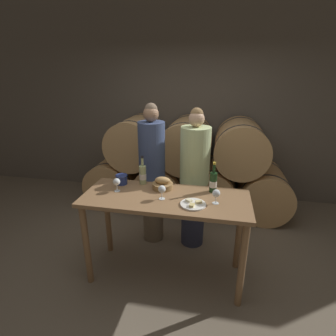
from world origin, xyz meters
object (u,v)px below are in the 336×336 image
object	(u,v)px
blue_crock	(122,179)
wine_glass_left	(162,189)
tasting_table	(165,209)
wine_glass_center	(216,194)
person_left	(152,174)
wine_bottle_white	(143,175)
bread_basket	(163,184)
person_right	(194,180)
wine_glass_far_left	(117,182)
wine_bottle_red	(213,182)
cheese_plate	(193,204)

from	to	relation	value
blue_crock	wine_glass_left	distance (m)	0.57
tasting_table	wine_glass_center	world-z (taller)	wine_glass_center
person_left	wine_bottle_white	world-z (taller)	person_left
bread_basket	wine_glass_left	xyz separation A→B (m)	(0.04, -0.24, 0.05)
bread_basket	wine_glass_center	world-z (taller)	wine_glass_center
person_left	wine_glass_left	bearing A→B (deg)	-68.22
wine_bottle_white	person_right	bearing A→B (deg)	35.29
bread_basket	wine_glass_far_left	xyz separation A→B (m)	(-0.44, -0.16, 0.05)
wine_bottle_red	wine_bottle_white	world-z (taller)	wine_bottle_red
wine_bottle_red	wine_bottle_white	bearing A→B (deg)	175.76
person_right	cheese_plate	world-z (taller)	person_right
person_right	wine_bottle_white	world-z (taller)	person_right
tasting_table	cheese_plate	size ratio (longest dim) A/B	6.87
cheese_plate	wine_glass_center	size ratio (longest dim) A/B	1.70
person_left	wine_glass_far_left	xyz separation A→B (m)	(-0.21, -0.60, 0.14)
person_right	wine_glass_far_left	size ratio (longest dim) A/B	12.31
person_left	wine_glass_center	distance (m)	1.04
person_left	blue_crock	bearing A→B (deg)	-118.73
person_right	cheese_plate	distance (m)	0.75
wine_bottle_red	bread_basket	distance (m)	0.52
bread_basket	wine_glass_center	xyz separation A→B (m)	(0.55, -0.23, 0.05)
wine_glass_far_left	tasting_table	bearing A→B (deg)	-2.77
wine_glass_left	wine_glass_far_left	bearing A→B (deg)	170.69
person_left	cheese_plate	size ratio (longest dim) A/B	7.40
wine_bottle_white	wine_glass_left	distance (m)	0.42
person_right	wine_bottle_white	xyz separation A→B (m)	(-0.52, -0.37, 0.17)
blue_crock	bread_basket	bearing A→B (deg)	-3.02
blue_crock	bread_basket	xyz separation A→B (m)	(0.46, -0.02, -0.01)
wine_bottle_white	bread_basket	bearing A→B (deg)	-17.97
wine_bottle_white	wine_glass_left	size ratio (longest dim) A/B	2.25
wine_bottle_white	bread_basket	world-z (taller)	wine_bottle_white
blue_crock	wine_glass_left	size ratio (longest dim) A/B	0.91
wine_glass_far_left	cheese_plate	bearing A→B (deg)	-10.23
wine_bottle_red	blue_crock	bearing A→B (deg)	179.79
bread_basket	person_left	bearing A→B (deg)	117.12
wine_bottle_red	tasting_table	bearing A→B (deg)	-155.67
person_right	wine_bottle_white	size ratio (longest dim) A/B	5.47
tasting_table	wine_bottle_red	xyz separation A→B (m)	(0.45, 0.20, 0.25)
person_right	cheese_plate	size ratio (longest dim) A/B	7.24
tasting_table	person_left	bearing A→B (deg)	115.21
wine_glass_far_left	person_right	bearing A→B (deg)	39.65
person_right	bread_basket	size ratio (longest dim) A/B	7.98
blue_crock	bread_basket	distance (m)	0.46
cheese_plate	bread_basket	bearing A→B (deg)	139.44
cheese_plate	wine_glass_left	xyz separation A→B (m)	(-0.31, 0.06, 0.09)
person_left	blue_crock	world-z (taller)	person_left
person_right	blue_crock	distance (m)	0.86
tasting_table	wine_bottle_white	bearing A→B (deg)	139.53
blue_crock	wine_glass_left	xyz separation A→B (m)	(0.50, -0.26, 0.04)
wine_glass_center	wine_bottle_red	bearing A→B (deg)	98.39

